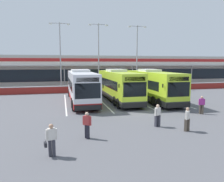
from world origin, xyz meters
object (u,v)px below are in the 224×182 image
Objects in this scene: lamp_post_east at (137,53)px; pedestrian_child at (202,104)px; pedestrian_with_handbag at (51,139)px; coach_bus_left_centre at (118,86)px; pedestrian_approaching_bus at (87,124)px; pedestrian_near_bin at (187,118)px; coach_bus_centre at (152,86)px; lamp_post_centre at (99,53)px; pedestrian_in_dark_coat at (158,115)px; coach_bus_leftmost at (81,87)px; lamp_post_west at (60,52)px.

pedestrian_child is at bearing -92.39° from lamp_post_east.
pedestrian_with_handbag and pedestrian_child have the same top height.
coach_bus_left_centre is at bearing -119.75° from lamp_post_east.
pedestrian_near_bin is at bearing -0.99° from pedestrian_approaching_bus.
pedestrian_child is at bearing -79.63° from coach_bus_centre.
coach_bus_left_centre is 7.51× the size of pedestrian_near_bin.
pedestrian_approaching_bus is 0.15× the size of lamp_post_centre.
lamp_post_centre reaches higher than pedestrian_child.
pedestrian_in_dark_coat is 0.15× the size of lamp_post_east.
pedestrian_with_handbag is at bearing -104.61° from lamp_post_centre.
pedestrian_child is (5.44, -8.58, -0.91)m from coach_bus_left_centre.
pedestrian_child is at bearing -57.62° from coach_bus_left_centre.
coach_bus_leftmost is 7.51× the size of pedestrian_near_bin.
pedestrian_child is 0.15× the size of lamp_post_west.
lamp_post_west is at bearing 121.24° from coach_bus_left_centre.
pedestrian_with_handbag is at bearing -100.63° from coach_bus_leftmost.
pedestrian_with_handbag is 0.15× the size of lamp_post_centre.
coach_bus_leftmost is 13.07m from pedestrian_child.
pedestrian_in_dark_coat is (-4.10, -10.39, -0.91)m from coach_bus_centre.
lamp_post_east is (10.70, 11.03, 4.50)m from coach_bus_leftmost.
pedestrian_approaching_bus is 0.15× the size of lamp_post_west.
pedestrian_near_bin is at bearing -65.10° from coach_bus_leftmost.
coach_bus_left_centre is 1.11× the size of lamp_post_west.
coach_bus_leftmost is 7.51× the size of pedestrian_with_handbag.
pedestrian_approaching_bus is at bearing -112.53° from coach_bus_left_centre.
coach_bus_centre reaches higher than pedestrian_near_bin.
pedestrian_child is (1.40, -7.67, -0.91)m from coach_bus_centre.
lamp_post_centre is at bearing 111.45° from coach_bus_centre.
lamp_post_west is at bearing 89.07° from pedestrian_with_handbag.
lamp_post_west is 6.23m from lamp_post_centre.
pedestrian_in_dark_coat and pedestrian_near_bin have the same top height.
lamp_post_centre reaches higher than coach_bus_centre.
lamp_post_east is (6.32, 22.24, 5.42)m from pedestrian_in_dark_coat.
pedestrian_near_bin is (-4.04, -4.12, 0.00)m from pedestrian_child.
lamp_post_west is 13.03m from lamp_post_east.
coach_bus_left_centre is 16.39m from pedestrian_with_handbag.
lamp_post_east reaches higher than pedestrian_in_dark_coat.
coach_bus_centre is 1.11× the size of lamp_post_centre.
coach_bus_left_centre is 1.00× the size of coach_bus_centre.
coach_bus_centre is 1.11× the size of lamp_post_east.
pedestrian_approaching_bus is at bearing -159.42° from pedestrian_child.
pedestrian_child is at bearing -72.80° from lamp_post_centre.
coach_bus_leftmost is at bearing -178.93° from coach_bus_left_centre.
coach_bus_leftmost and coach_bus_centre have the same top height.
coach_bus_centre is 11.21m from pedestrian_in_dark_coat.
coach_bus_left_centre is at bearing 1.07° from coach_bus_leftmost.
pedestrian_near_bin is at bearing -71.08° from lamp_post_west.
coach_bus_centre is at bearing 51.60° from pedestrian_approaching_bus.
pedestrian_approaching_bus is 0.15× the size of lamp_post_east.
lamp_post_centre is at bearing 78.70° from pedestrian_approaching_bus.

